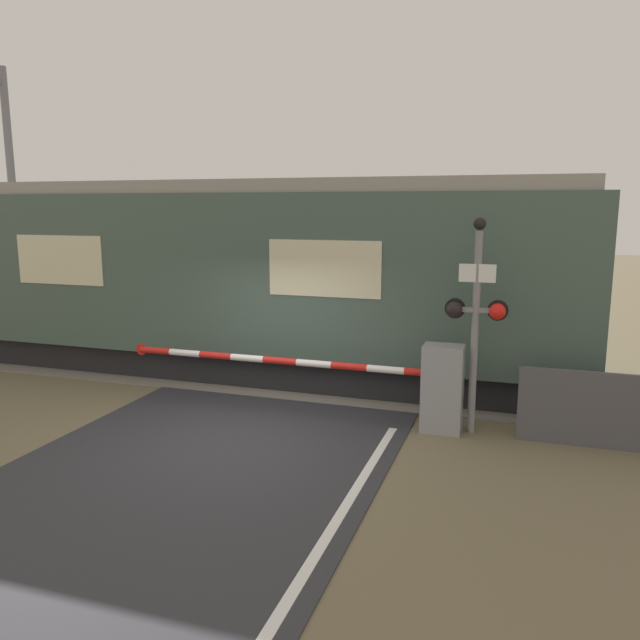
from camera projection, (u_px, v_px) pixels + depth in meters
ground_plane at (236, 436)px, 9.27m from camera, size 80.00×80.00×0.00m
track_bed at (312, 376)px, 12.47m from camera, size 36.00×3.20×0.13m
train at (106, 271)px, 13.59m from camera, size 19.87×2.78×3.84m
crossing_barrier at (416, 384)px, 9.49m from camera, size 5.65×0.44×1.33m
signal_post at (476, 313)px, 9.11m from camera, size 0.91×0.26×3.21m
catenary_pole at (12, 197)px, 16.51m from camera, size 0.20×1.90×6.90m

